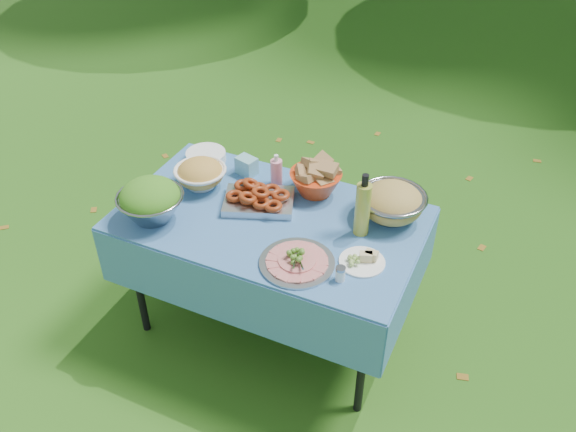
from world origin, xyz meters
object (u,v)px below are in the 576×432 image
(picnic_table, at_px, (271,274))
(oil_bottle, at_px, (363,205))
(bread_bowl, at_px, (316,178))
(pasta_bowl_steel, at_px, (392,202))
(plate_stack, at_px, (206,156))
(charcuterie_platter, at_px, (297,257))
(salad_bowl, at_px, (150,200))

(picnic_table, relative_size, oil_bottle, 4.51)
(bread_bowl, relative_size, pasta_bowl_steel, 0.81)
(plate_stack, distance_m, oil_bottle, 1.02)
(plate_stack, relative_size, charcuterie_platter, 0.65)
(bread_bowl, bearing_deg, plate_stack, 177.90)
(bread_bowl, height_order, oil_bottle, oil_bottle)
(picnic_table, distance_m, plate_stack, 0.75)
(plate_stack, bearing_deg, pasta_bowl_steel, -3.20)
(plate_stack, bearing_deg, charcuterie_platter, -35.05)
(picnic_table, bearing_deg, charcuterie_platter, -44.21)
(picnic_table, xyz_separation_m, bread_bowl, (0.12, 0.29, 0.47))
(salad_bowl, height_order, pasta_bowl_steel, salad_bowl)
(salad_bowl, xyz_separation_m, oil_bottle, (0.95, 0.32, 0.06))
(picnic_table, height_order, oil_bottle, oil_bottle)
(salad_bowl, height_order, plate_stack, salad_bowl)
(plate_stack, xyz_separation_m, oil_bottle, (0.98, -0.24, 0.13))
(salad_bowl, distance_m, charcuterie_platter, 0.77)
(picnic_table, relative_size, pasta_bowl_steel, 4.45)
(salad_bowl, relative_size, oil_bottle, 0.98)
(charcuterie_platter, xyz_separation_m, oil_bottle, (0.18, 0.33, 0.12))
(plate_stack, bearing_deg, oil_bottle, -13.50)
(charcuterie_platter, distance_m, oil_bottle, 0.39)
(oil_bottle, bearing_deg, pasta_bowl_steel, 62.71)
(bread_bowl, distance_m, oil_bottle, 0.39)
(bread_bowl, xyz_separation_m, pasta_bowl_steel, (0.41, -0.04, -0.00))
(picnic_table, relative_size, salad_bowl, 4.61)
(salad_bowl, distance_m, oil_bottle, 1.00)
(pasta_bowl_steel, distance_m, charcuterie_platter, 0.57)
(plate_stack, height_order, bread_bowl, bread_bowl)
(picnic_table, xyz_separation_m, plate_stack, (-0.54, 0.31, 0.41))
(pasta_bowl_steel, bearing_deg, oil_bottle, -117.29)
(salad_bowl, relative_size, charcuterie_platter, 0.94)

